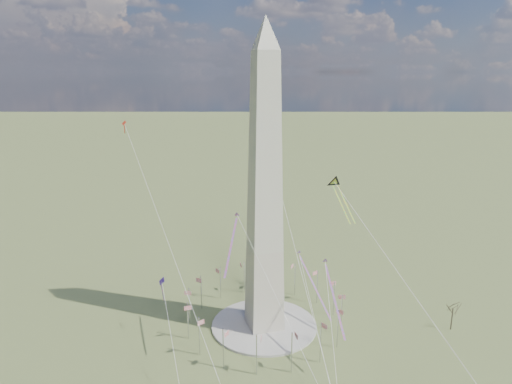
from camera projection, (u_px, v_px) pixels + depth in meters
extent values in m
plane|color=#5C6532|center=(264.00, 326.00, 156.66)|extent=(2000.00, 2000.00, 0.00)
cylinder|color=#9D9A90|center=(264.00, 325.00, 156.55)|extent=(36.00, 36.00, 0.80)
pyramid|color=#B9B7A3|center=(266.00, 32.00, 132.23)|extent=(9.90, 9.90, 10.00)
cylinder|color=silver|center=(334.00, 299.00, 162.20)|extent=(0.36, 0.36, 13.00)
cube|color=red|center=(333.00, 283.00, 162.05)|extent=(2.40, 0.08, 1.50)
cylinder|color=silver|center=(317.00, 287.00, 170.87)|extent=(0.36, 0.36, 13.00)
cube|color=red|center=(315.00, 273.00, 170.49)|extent=(2.25, 0.99, 1.50)
cylinder|color=silver|center=(295.00, 280.00, 177.12)|extent=(0.36, 0.36, 13.00)
cube|color=red|center=(292.00, 266.00, 176.37)|extent=(1.75, 1.75, 1.50)
cylinder|color=silver|center=(270.00, 276.00, 180.01)|extent=(0.36, 0.36, 13.00)
cube|color=red|center=(267.00, 264.00, 178.78)|extent=(0.99, 2.25, 1.50)
cylinder|color=silver|center=(244.00, 277.00, 179.09)|extent=(0.36, 0.36, 13.00)
cube|color=red|center=(241.00, 265.00, 177.37)|extent=(0.08, 2.40, 1.50)
cylinder|color=silver|center=(220.00, 283.00, 174.50)|extent=(0.36, 0.36, 13.00)
cube|color=red|center=(217.00, 271.00, 172.35)|extent=(0.99, 2.25, 1.50)
cylinder|color=silver|center=(201.00, 292.00, 166.94)|extent=(0.36, 0.36, 13.00)
cube|color=red|center=(199.00, 280.00, 164.48)|extent=(1.75, 1.75, 1.50)
cylinder|color=silver|center=(189.00, 305.00, 157.56)|extent=(0.36, 0.36, 13.00)
cube|color=red|center=(188.00, 293.00, 154.96)|extent=(2.25, 0.99, 1.50)
cylinder|color=silver|center=(188.00, 321.00, 147.80)|extent=(0.36, 0.36, 13.00)
cube|color=red|center=(188.00, 308.00, 145.24)|extent=(2.40, 0.08, 1.50)
cylinder|color=silver|center=(199.00, 336.00, 139.13)|extent=(0.36, 0.36, 13.00)
cube|color=red|center=(201.00, 323.00, 136.80)|extent=(2.25, 0.99, 1.50)
cylinder|color=silver|center=(223.00, 349.00, 132.88)|extent=(0.36, 0.36, 13.00)
cube|color=red|center=(227.00, 334.00, 130.93)|extent=(1.75, 1.75, 1.50)
cylinder|color=silver|center=(257.00, 355.00, 129.99)|extent=(0.36, 0.36, 13.00)
cube|color=red|center=(261.00, 339.00, 128.51)|extent=(0.99, 2.25, 1.50)
cylinder|color=silver|center=(292.00, 353.00, 130.91)|extent=(0.36, 0.36, 13.00)
cube|color=red|center=(296.00, 336.00, 129.92)|extent=(0.08, 2.40, 1.50)
cylinder|color=silver|center=(321.00, 343.00, 135.50)|extent=(0.36, 0.36, 13.00)
cube|color=red|center=(324.00, 326.00, 134.94)|extent=(0.99, 2.25, 1.50)
cylinder|color=silver|center=(338.00, 329.00, 143.06)|extent=(0.36, 0.36, 13.00)
cube|color=red|center=(340.00, 312.00, 142.81)|extent=(1.75, 1.75, 1.50)
cylinder|color=silver|center=(342.00, 313.00, 152.43)|extent=(0.36, 0.36, 13.00)
cube|color=red|center=(342.00, 297.00, 152.33)|extent=(2.25, 0.99, 1.50)
cylinder|color=#4B3E2D|center=(452.00, 319.00, 153.77)|extent=(0.39, 0.39, 7.88)
cube|color=#FFA50D|center=(346.00, 204.00, 164.21)|extent=(0.47, 14.78, 10.37)
cube|color=#FFA50D|center=(341.00, 204.00, 163.68)|extent=(0.47, 14.78, 10.37)
cube|color=navy|center=(162.00, 281.00, 147.81)|extent=(1.59, 2.59, 2.27)
cube|color=red|center=(162.00, 292.00, 148.76)|extent=(1.08, 2.84, 7.83)
cube|color=red|center=(335.00, 300.00, 134.77)|extent=(3.96, 21.18, 13.38)
cube|color=red|center=(231.00, 246.00, 133.08)|extent=(8.41, 16.91, 11.54)
cube|color=red|center=(315.00, 287.00, 158.49)|extent=(3.00, 22.64, 14.22)
cube|color=red|center=(124.00, 123.00, 164.52)|extent=(1.70, 1.52, 1.70)
cube|color=red|center=(124.00, 128.00, 164.99)|extent=(0.25, 1.46, 3.90)
cube|color=white|center=(252.00, 83.00, 177.17)|extent=(1.13, 1.62, 1.48)
cube|color=white|center=(252.00, 88.00, 177.58)|extent=(0.54, 1.29, 3.37)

